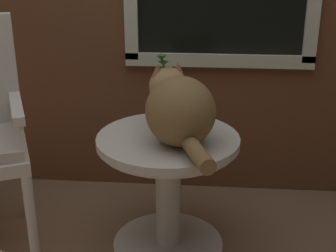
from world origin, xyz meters
The scene contains 3 objects.
wicker_side_table centered at (0.22, 0.15, 0.39)m, with size 0.63×0.63×0.58m.
cat centered at (0.27, 0.10, 0.73)m, with size 0.38×0.62×0.30m.
pewter_vase_with_ivy centered at (0.21, 0.28, 0.68)m, with size 0.14×0.14×0.34m.
Camera 1 is at (0.39, -1.81, 1.40)m, focal length 51.89 mm.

